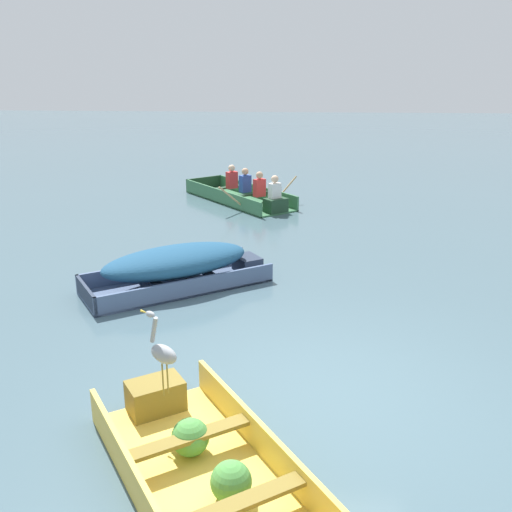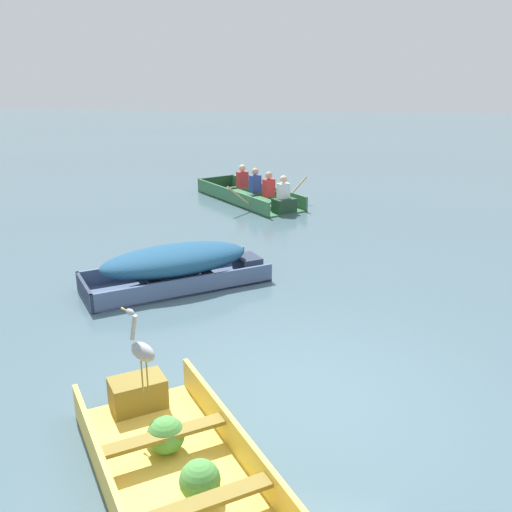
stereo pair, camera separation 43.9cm
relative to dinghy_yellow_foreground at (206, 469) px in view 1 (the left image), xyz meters
The scene contains 5 objects.
ground_plane 1.81m from the dinghy_yellow_foreground, 55.64° to the left, with size 80.00×80.00×0.00m, color #47606B.
dinghy_yellow_foreground is the anchor object (origin of this frame).
skiff_slate_blue_mid_moored 4.70m from the dinghy_yellow_foreground, 104.68° to the left, with size 3.08×2.58×0.68m.
rowboat_green_with_crew 10.58m from the dinghy_yellow_foreground, 93.79° to the left, with size 3.21×3.51×0.93m.
heron_on_dinghy 1.16m from the dinghy_yellow_foreground, 124.67° to the left, with size 0.42×0.32×0.84m.
Camera 1 is at (-0.28, -5.50, 3.43)m, focal length 40.00 mm.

